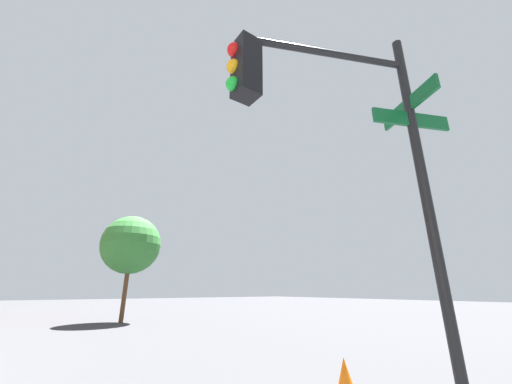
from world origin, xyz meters
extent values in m
cylinder|color=black|center=(-7.13, -7.26, 2.53)|extent=(0.12, 0.12, 5.06)
cylinder|color=black|center=(-6.69, -6.26, 4.66)|extent=(0.96, 2.04, 0.09)
cube|color=black|center=(-6.25, -5.26, 4.21)|extent=(0.28, 0.28, 0.80)
sphere|color=red|center=(-6.19, -5.12, 4.46)|extent=(0.18, 0.18, 0.18)
sphere|color=orange|center=(-6.19, -5.12, 4.21)|extent=(0.18, 0.18, 0.18)
sphere|color=green|center=(-6.19, -5.12, 3.96)|extent=(0.18, 0.18, 0.18)
cube|color=#0F5128|center=(-7.13, -7.26, 3.80)|extent=(0.48, 1.02, 0.20)
cube|color=#0F5128|center=(-7.13, -7.26, 4.02)|extent=(0.93, 0.44, 0.20)
cylinder|color=#4C331E|center=(9.77, -7.81, 1.53)|extent=(0.24, 0.24, 3.05)
sphere|color=#2D6B2D|center=(9.77, -7.81, 4.23)|extent=(3.35, 3.35, 3.35)
cone|color=orange|center=(-4.92, -8.20, 0.30)|extent=(0.36, 0.36, 0.60)
camera|label=1|loc=(-8.66, -3.68, 1.69)|focal=20.66mm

